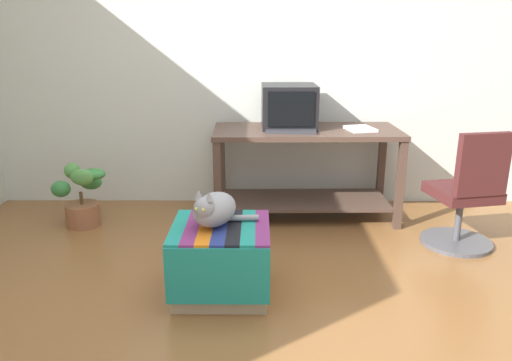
# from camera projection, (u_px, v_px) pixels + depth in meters

# --- Properties ---
(ground_plane) EXTENTS (14.00, 14.00, 0.00)m
(ground_plane) POSITION_uv_depth(u_px,v_px,m) (250.00, 318.00, 2.74)
(ground_plane) COLOR brown
(back_wall) EXTENTS (8.00, 0.10, 2.60)m
(back_wall) POSITION_uv_depth(u_px,v_px,m) (254.00, 60.00, 4.32)
(back_wall) COLOR silver
(back_wall) RESTS_ON ground_plane
(desk) EXTENTS (1.54, 0.69, 0.77)m
(desk) POSITION_uv_depth(u_px,v_px,m) (306.00, 157.00, 4.11)
(desk) COLOR #4C382D
(desk) RESTS_ON ground_plane
(tv_monitor) EXTENTS (0.45, 0.45, 0.35)m
(tv_monitor) POSITION_uv_depth(u_px,v_px,m) (289.00, 107.00, 4.07)
(tv_monitor) COLOR black
(tv_monitor) RESTS_ON desk
(keyboard) EXTENTS (0.41, 0.18, 0.02)m
(keyboard) POSITION_uv_depth(u_px,v_px,m) (291.00, 131.00, 3.89)
(keyboard) COLOR #333338
(keyboard) RESTS_ON desk
(book) EXTENTS (0.26, 0.29, 0.02)m
(book) POSITION_uv_depth(u_px,v_px,m) (360.00, 129.00, 4.00)
(book) COLOR white
(book) RESTS_ON desk
(ottoman_with_blanket) EXTENTS (0.58, 0.56, 0.44)m
(ottoman_with_blanket) POSITION_uv_depth(u_px,v_px,m) (221.00, 260.00, 2.95)
(ottoman_with_blanket) COLOR tan
(ottoman_with_blanket) RESTS_ON ground_plane
(cat) EXTENTS (0.43, 0.40, 0.25)m
(cat) POSITION_uv_depth(u_px,v_px,m) (214.00, 209.00, 2.87)
(cat) COLOR gray
(cat) RESTS_ON ottoman_with_blanket
(potted_plant) EXTENTS (0.41, 0.36, 0.52)m
(potted_plant) POSITION_uv_depth(u_px,v_px,m) (82.00, 198.00, 4.00)
(potted_plant) COLOR brown
(potted_plant) RESTS_ON ground_plane
(office_chair) EXTENTS (0.52, 0.52, 0.89)m
(office_chair) POSITION_uv_depth(u_px,v_px,m) (466.00, 198.00, 3.54)
(office_chair) COLOR #4C4C51
(office_chair) RESTS_ON ground_plane
(pen) EXTENTS (0.14, 0.02, 0.01)m
(pen) POSITION_uv_depth(u_px,v_px,m) (353.00, 129.00, 4.03)
(pen) COLOR #2351B2
(pen) RESTS_ON desk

